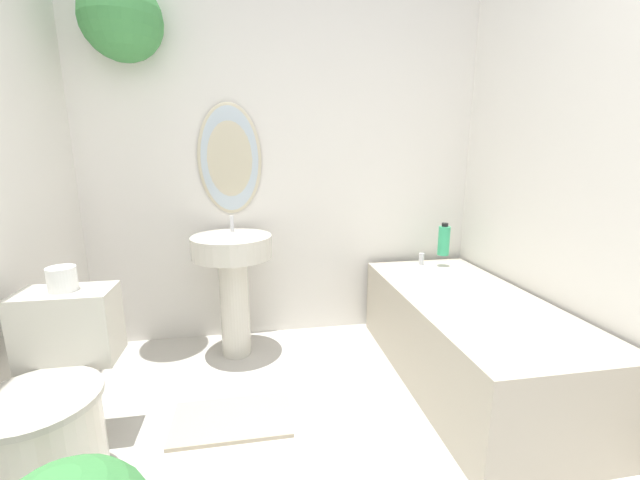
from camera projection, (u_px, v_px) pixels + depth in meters
name	position (u px, v px, depth m)	size (l,w,h in m)	color
wall_back	(261.00, 139.00, 2.51)	(2.68, 0.43, 2.40)	silver
wall_right	(612.00, 163.00, 1.70)	(0.06, 2.37, 2.40)	silver
toilet	(52.00, 409.00, 1.48)	(0.42, 0.62, 0.69)	beige
pedestal_sink	(233.00, 271.00, 2.38)	(0.48, 0.48, 0.86)	beige
bathtub	(468.00, 337.00, 2.15)	(0.71, 1.49, 0.57)	#B2A893
shampoo_bottle	(444.00, 240.00, 2.65)	(0.08, 0.08, 0.22)	#38B275
bath_mat	(233.00, 419.00, 1.86)	(0.55, 0.32, 0.02)	#B7A88E
toilet_paper_roll	(62.00, 279.00, 1.60)	(0.11, 0.11, 0.10)	white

